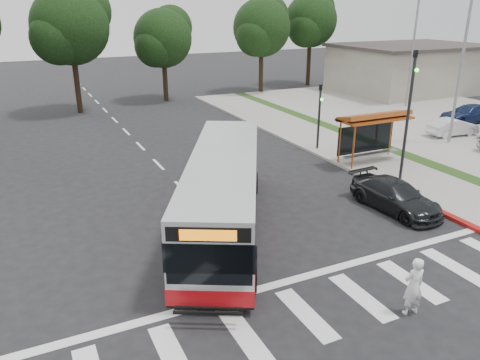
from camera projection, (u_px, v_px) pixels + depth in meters
ground at (233, 240)px, 17.67m from camera, size 140.00×140.00×0.00m
sidewalk_east at (341, 148)px, 28.85m from camera, size 4.00×40.00×0.12m
curb_east at (314, 152)px, 28.04m from camera, size 0.30×40.00×0.15m
curb_east_red at (448, 215)px, 19.59m from camera, size 0.32×6.00×0.15m
parking_lot at (453, 122)px, 35.39m from camera, size 18.00×36.00×0.10m
commercial_building at (410, 70)px, 47.61m from camera, size 14.00×10.00×4.40m
building_roof_cap at (413, 46)px, 46.78m from camera, size 14.60×10.60×0.30m
crosswalk_ladder at (306, 314)px, 13.44m from camera, size 18.00×2.60×0.01m
bus_shelter at (373, 122)px, 25.52m from camera, size 4.20×1.60×2.86m
traffic_signal_ne_tall at (409, 109)px, 21.45m from camera, size 0.18×0.37×6.50m
traffic_signal_ne_short at (320, 110)px, 27.85m from camera, size 0.18×0.37×4.00m
lot_light_front at (464, 49)px, 27.94m from camera, size 1.90×0.35×9.01m
lot_light_mid at (414, 37)px, 38.81m from camera, size 1.90×0.35×9.01m
tree_ne_a at (262, 27)px, 45.64m from camera, size 6.16×5.74×9.30m
tree_ne_b at (311, 20)px, 49.97m from camera, size 6.16×5.74×10.02m
tree_north_a at (71, 25)px, 36.50m from camera, size 6.60×6.15×10.17m
tree_north_b at (163, 37)px, 41.85m from camera, size 5.72×5.33×8.43m
transit_bus at (224, 193)px, 18.22m from camera, size 7.57×11.37×2.98m
pedestrian at (413, 286)px, 13.19m from camera, size 0.70×0.50×1.79m
dark_sedan at (395, 196)px, 20.12m from camera, size 2.04×4.52×1.29m
parked_car_1 at (453, 127)px, 31.37m from camera, size 3.65×1.60×1.17m
parked_car_3 at (468, 114)px, 34.88m from camera, size 4.66×2.35×1.30m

